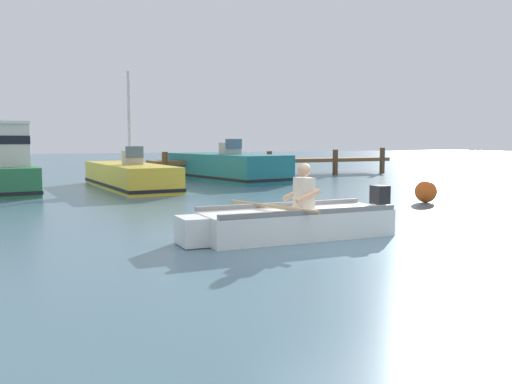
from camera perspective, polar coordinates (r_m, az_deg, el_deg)
name	(u,v)px	position (r m, az deg, el deg)	size (l,w,h in m)	color
ground_plane	(355,245)	(8.35, 10.21, -5.43)	(120.00, 120.00, 0.00)	slate
wooden_dock	(277,161)	(24.31, 2.20, 3.26)	(11.33, 1.64, 1.20)	brown
rowboat_with_person	(292,222)	(8.82, 3.72, -3.12)	(3.71, 1.93, 1.19)	white
moored_boat_green	(3,167)	(18.16, -24.77, 2.42)	(1.89, 5.25, 2.10)	#287042
moored_boat_yellow	(129,176)	(18.29, -13.05, 1.58)	(1.94, 6.14, 3.74)	gold
moored_boat_teal	(224,168)	(21.44, -3.36, 2.55)	(3.12, 6.62, 1.60)	#1E727A
mooring_buoy	(426,192)	(14.34, 17.24, 0.03)	(0.55, 0.55, 0.55)	#E55919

